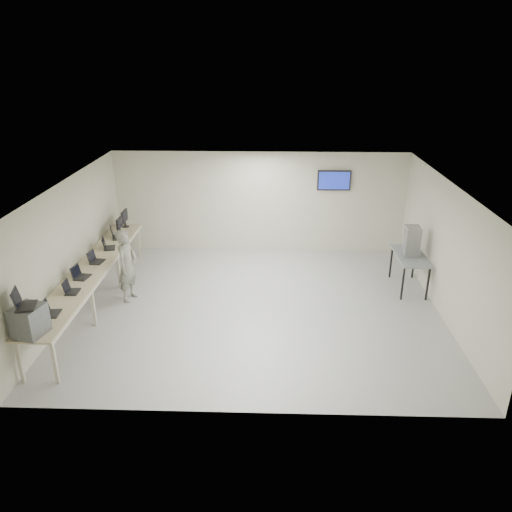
{
  "coord_description": "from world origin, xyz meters",
  "views": [
    {
      "loc": [
        0.33,
        -9.82,
        5.28
      ],
      "look_at": [
        0.0,
        0.2,
        1.15
      ],
      "focal_mm": 35.0,
      "sensor_mm": 36.0,
      "label": 1
    }
  ],
  "objects_px": {
    "workbench": "(92,271)",
    "side_table": "(410,258)",
    "equipment_box": "(29,321)",
    "soldier": "(127,266)"
  },
  "relations": [
    {
      "from": "workbench",
      "to": "side_table",
      "type": "xyz_separation_m",
      "value": [
        7.19,
        1.09,
        -0.05
      ]
    },
    {
      "from": "workbench",
      "to": "side_table",
      "type": "bearing_deg",
      "value": 8.64
    },
    {
      "from": "equipment_box",
      "to": "side_table",
      "type": "height_order",
      "value": "equipment_box"
    },
    {
      "from": "workbench",
      "to": "soldier",
      "type": "height_order",
      "value": "soldier"
    },
    {
      "from": "workbench",
      "to": "equipment_box",
      "type": "distance_m",
      "value": 2.77
    },
    {
      "from": "workbench",
      "to": "side_table",
      "type": "distance_m",
      "value": 7.27
    },
    {
      "from": "soldier",
      "to": "side_table",
      "type": "distance_m",
      "value": 6.53
    },
    {
      "from": "equipment_box",
      "to": "workbench",
      "type": "bearing_deg",
      "value": 101.93
    },
    {
      "from": "equipment_box",
      "to": "soldier",
      "type": "height_order",
      "value": "soldier"
    },
    {
      "from": "workbench",
      "to": "side_table",
      "type": "height_order",
      "value": "workbench"
    }
  ]
}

